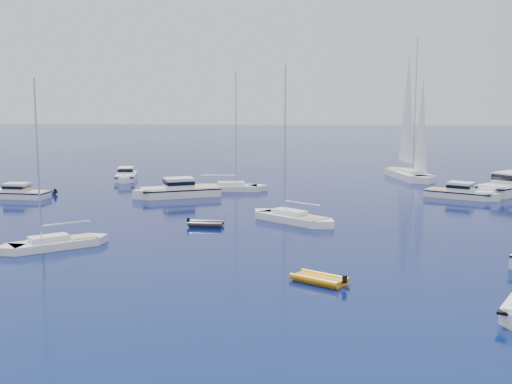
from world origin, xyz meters
TOP-DOWN VIEW (x-y plane):
  - ground at (0.00, 0.00)m, footprint 400.00×400.00m
  - motor_cruiser_centre at (-10.52, 35.21)m, footprint 10.78×6.91m
  - motor_cruiser_far_r at (20.86, 35.95)m, footprint 8.77×6.60m
  - motor_cruiser_far_l at (-28.09, 33.43)m, footprint 8.39×3.52m
  - motor_cruiser_distant at (27.09, 39.51)m, footprint 11.42×11.02m
  - motor_cruiser_horizon at (-19.73, 49.16)m, footprint 3.88×8.64m
  - sailboat_mid_r at (2.32, 21.34)m, footprint 9.06×8.36m
  - sailboat_mid_l at (-15.50, 10.12)m, footprint 8.49×7.21m
  - sailboat_centre at (-5.32, 40.19)m, footprint 9.96×3.18m
  - sailboat_sails_r at (17.95, 52.77)m, footprint 6.30×13.59m
  - tender_yellow at (3.97, 2.01)m, footprint 4.06×3.68m
  - tender_grey_near at (-5.16, 18.77)m, footprint 3.24×1.97m
  - tender_grey_far at (-26.29, 35.87)m, footprint 3.92×2.49m

SIDE VIEW (x-z plane):
  - ground at x=0.00m, z-range 0.00..0.00m
  - motor_cruiser_centre at x=-10.52m, z-range -1.36..1.36m
  - motor_cruiser_far_r at x=20.86m, z-range -1.13..1.13m
  - motor_cruiser_far_l at x=-28.09m, z-range -1.07..1.07m
  - motor_cruiser_distant at x=27.09m, z-range -1.60..1.60m
  - motor_cruiser_horizon at x=-19.73m, z-range -1.09..1.09m
  - sailboat_mid_r at x=2.32m, z-range -7.20..7.20m
  - sailboat_mid_l at x=-15.50m, z-range -6.54..6.54m
  - sailboat_centre at x=-5.32m, z-range -7.21..7.21m
  - sailboat_sails_r at x=17.95m, z-range -9.67..9.67m
  - tender_yellow at x=3.97m, z-range -0.47..0.47m
  - tender_grey_near at x=-5.16m, z-range -0.47..0.47m
  - tender_grey_far at x=-26.29m, z-range -0.47..0.47m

